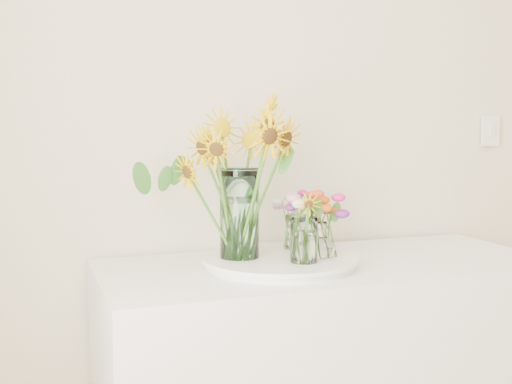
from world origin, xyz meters
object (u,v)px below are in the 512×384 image
Objects in this scene: mason_jar at (239,214)px; small_vase_b at (322,240)px; small_vase_c at (296,232)px; tray at (280,263)px; small_vase_a at (304,241)px.

small_vase_b is at bearing -19.76° from mason_jar.
small_vase_c is at bearing 17.86° from mason_jar.
tray is 3.25× the size of small_vase_a.
tray is 0.15m from small_vase_c.
small_vase_c reaches higher than tray.
tray is at bearing -15.18° from mason_jar.
small_vase_b is 0.15m from small_vase_c.
mason_jar is at bearing 164.82° from tray.
small_vase_a is at bearing -151.54° from small_vase_b.
small_vase_a is 0.09m from small_vase_b.
mason_jar is at bearing -162.14° from small_vase_c.
small_vase_c reaches higher than small_vase_b.
mason_jar is 0.24m from small_vase_c.
mason_jar reaches higher than tray.
mason_jar is at bearing 140.44° from small_vase_a.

